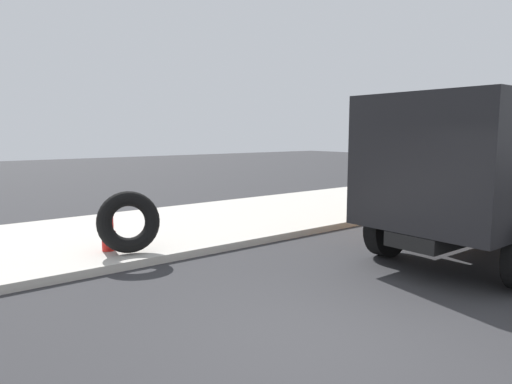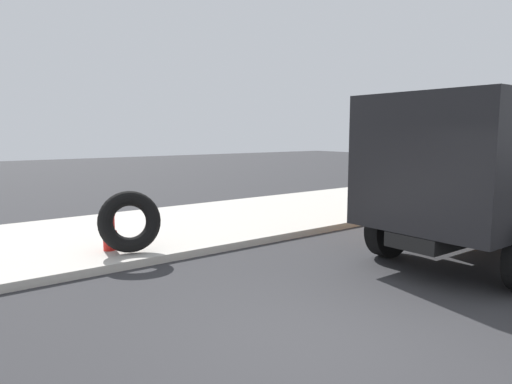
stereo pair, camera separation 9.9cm
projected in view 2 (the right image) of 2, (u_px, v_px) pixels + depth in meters
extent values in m
plane|color=#2D2D30|center=(324.00, 341.00, 5.25)|extent=(80.00, 80.00, 0.00)
cube|color=#BCB7AD|center=(116.00, 235.00, 10.35)|extent=(36.00, 5.00, 0.15)
cylinder|color=red|center=(109.00, 234.00, 8.68)|extent=(0.23, 0.23, 0.64)
sphere|color=red|center=(108.00, 214.00, 8.63)|extent=(0.26, 0.26, 0.26)
cylinder|color=red|center=(113.00, 232.00, 8.51)|extent=(0.10, 0.18, 0.10)
cylinder|color=red|center=(105.00, 228.00, 8.83)|extent=(0.10, 0.18, 0.10)
cylinder|color=red|center=(113.00, 236.00, 8.52)|extent=(0.12, 0.18, 0.12)
torus|color=black|center=(130.00, 222.00, 8.46)|extent=(1.24, 0.77, 1.18)
cube|color=black|center=(447.00, 162.00, 7.51)|extent=(2.02, 2.52, 2.20)
cube|color=black|center=(512.00, 218.00, 9.16)|extent=(7.01, 0.95, 0.24)
cylinder|color=black|center=(389.00, 228.00, 8.79)|extent=(1.10, 0.31, 1.10)
cylinder|color=black|center=(501.00, 205.00, 11.54)|extent=(1.10, 0.31, 1.10)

